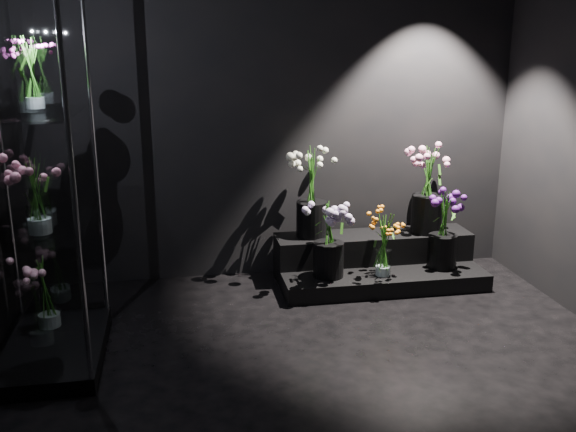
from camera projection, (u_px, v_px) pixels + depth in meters
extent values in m
plane|color=black|center=(335.00, 390.00, 3.71)|extent=(4.00, 4.00, 0.00)
plane|color=black|center=(278.00, 110.00, 5.23)|extent=(4.00, 0.00, 4.00)
plane|color=black|center=(566.00, 300.00, 1.44)|extent=(4.00, 0.00, 4.00)
cube|color=black|center=(379.00, 275.00, 5.32)|extent=(1.66, 0.74, 0.14)
cube|color=black|center=(373.00, 247.00, 5.45)|extent=(1.66, 0.37, 0.23)
cube|color=black|center=(53.00, 350.00, 4.07)|extent=(0.62, 1.03, 0.10)
cube|color=white|center=(40.00, 225.00, 3.85)|extent=(0.56, 0.97, 0.01)
cube|color=white|center=(28.00, 113.00, 3.67)|extent=(0.56, 0.97, 0.01)
cylinder|color=white|center=(383.00, 263.00, 5.09)|extent=(0.13, 0.13, 0.21)
cylinder|color=black|center=(328.00, 259.00, 5.06)|extent=(0.24, 0.24, 0.28)
cylinder|color=black|center=(442.00, 251.00, 5.26)|extent=(0.23, 0.23, 0.28)
cylinder|color=black|center=(312.00, 219.00, 5.32)|extent=(0.25, 0.25, 0.30)
cylinder|color=black|center=(427.00, 214.00, 5.42)|extent=(0.26, 0.26, 0.32)
cylinder|color=white|center=(39.00, 212.00, 3.64)|extent=(0.14, 0.14, 0.25)
cylinder|color=white|center=(34.00, 92.00, 3.80)|extent=(0.12, 0.12, 0.19)
cylinder|color=white|center=(48.00, 309.00, 4.26)|extent=(0.15, 0.15, 0.26)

